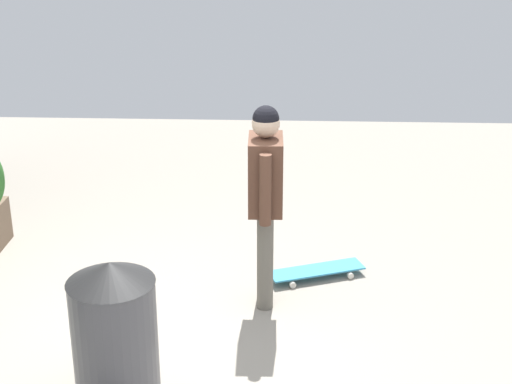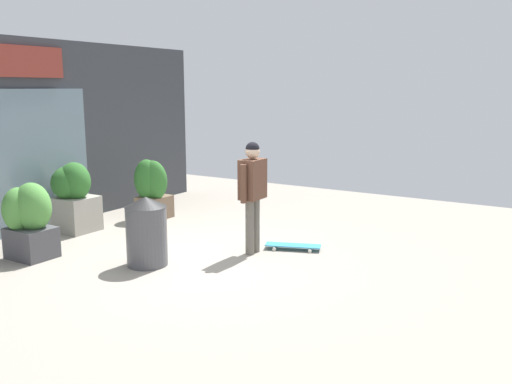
# 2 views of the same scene
# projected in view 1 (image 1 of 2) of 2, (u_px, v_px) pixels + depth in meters

# --- Properties ---
(ground_plane) EXTENTS (12.00, 12.00, 0.00)m
(ground_plane) POSITION_uv_depth(u_px,v_px,m) (173.00, 344.00, 5.67)
(ground_plane) COLOR gray
(skateboarder) EXTENTS (0.59, 0.27, 1.65)m
(skateboarder) POSITION_uv_depth(u_px,v_px,m) (266.00, 187.00, 5.88)
(skateboarder) COLOR #666056
(skateboarder) RESTS_ON ground_plane
(skateboard) EXTENTS (0.50, 0.86, 0.08)m
(skateboard) POSITION_uv_depth(u_px,v_px,m) (317.00, 270.00, 6.64)
(skateboard) COLOR teal
(skateboard) RESTS_ON ground_plane
(trash_bin) EXTENTS (0.57, 0.57, 0.96)m
(trash_bin) POSITION_uv_depth(u_px,v_px,m) (114.00, 329.00, 4.96)
(trash_bin) COLOR #4C4C51
(trash_bin) RESTS_ON ground_plane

